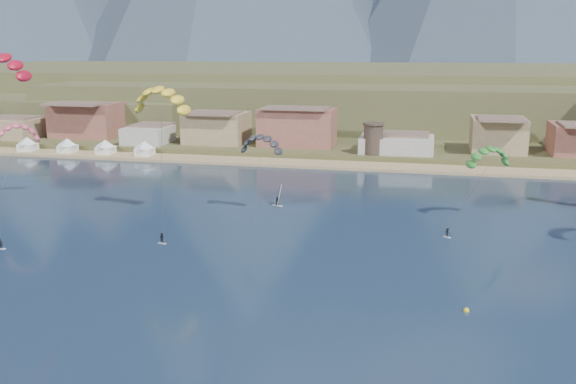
{
  "coord_description": "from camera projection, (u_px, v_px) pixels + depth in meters",
  "views": [
    {
      "loc": [
        19.92,
        -56.04,
        31.15
      ],
      "look_at": [
        0.0,
        32.0,
        10.0
      ],
      "focal_mm": 39.48,
      "sensor_mm": 36.0,
      "label": 1
    }
  ],
  "objects": [
    {
      "name": "watchtower",
      "position": [
        373.0,
        138.0,
        170.33
      ],
      "size": [
        5.82,
        5.82,
        8.6
      ],
      "color": "#47382D",
      "rests_on": "ground"
    },
    {
      "name": "windsurfer",
      "position": [
        278.0,
        199.0,
        124.6
      ],
      "size": [
        2.46,
        2.64,
        4.1
      ],
      "color": "silver",
      "rests_on": "ground"
    },
    {
      "name": "beach_tents",
      "position": [
        85.0,
        142.0,
        180.8
      ],
      "size": [
        43.4,
        6.4,
        5.0
      ],
      "color": "white",
      "rests_on": "ground"
    },
    {
      "name": "distant_kite_dark",
      "position": [
        261.0,
        141.0,
        115.84
      ],
      "size": [
        8.59,
        6.02,
        16.82
      ],
      "color": "#262626",
      "rests_on": "ground"
    },
    {
      "name": "land",
      "position": [
        411.0,
        78.0,
        596.39
      ],
      "size": [
        2200.0,
        900.0,
        4.0
      ],
      "color": "brown",
      "rests_on": "ground"
    },
    {
      "name": "foothills",
      "position": [
        438.0,
        95.0,
        278.48
      ],
      "size": [
        940.0,
        210.0,
        18.0
      ],
      "color": "brown",
      "rests_on": "ground"
    },
    {
      "name": "distant_kite_pink",
      "position": [
        16.0,
        130.0,
        127.02
      ],
      "size": [
        9.09,
        8.83,
        17.53
      ],
      "color": "#262626",
      "rests_on": "ground"
    },
    {
      "name": "kitesurfer_green",
      "position": [
        489.0,
        154.0,
        111.7
      ],
      "size": [
        11.95,
        16.17,
        17.17
      ],
      "color": "silver",
      "rests_on": "ground"
    },
    {
      "name": "kitesurfer_yellow",
      "position": [
        161.0,
        96.0,
        110.89
      ],
      "size": [
        12.12,
        17.81,
        26.76
      ],
      "color": "silver",
      "rests_on": "ground"
    },
    {
      "name": "town",
      "position": [
        223.0,
        124.0,
        187.23
      ],
      "size": [
        400.0,
        24.0,
        12.0
      ],
      "color": "beige",
      "rests_on": "ground"
    },
    {
      "name": "beach",
      "position": [
        350.0,
        165.0,
        165.2
      ],
      "size": [
        2200.0,
        12.0,
        0.9
      ],
      "color": "tan",
      "rests_on": "ground"
    },
    {
      "name": "ground",
      "position": [
        219.0,
        357.0,
        64.6
      ],
      "size": [
        2400.0,
        2400.0,
        0.0
      ],
      "primitive_type": "plane",
      "color": "black",
      "rests_on": "ground"
    },
    {
      "name": "buoy",
      "position": [
        466.0,
        311.0,
        75.5
      ],
      "size": [
        0.73,
        0.73,
        0.73
      ],
      "color": "yellow",
      "rests_on": "ground"
    }
  ]
}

